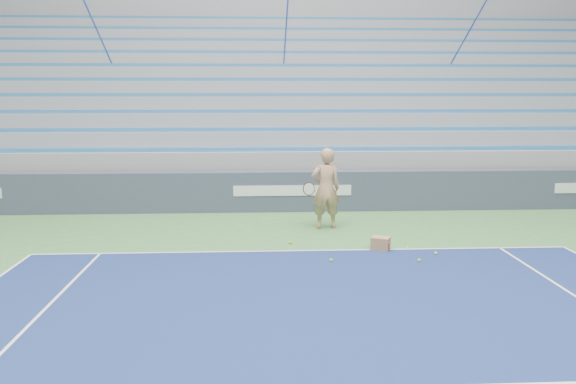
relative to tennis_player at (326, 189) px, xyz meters
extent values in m
cube|color=white|center=(-0.68, -1.98, -0.95)|extent=(10.97, 0.05, 0.00)
cube|color=#394157|center=(-0.68, 2.02, -0.42)|extent=(30.00, 0.30, 1.10)
cube|color=white|center=(-0.68, 1.86, -0.37)|extent=(3.20, 0.02, 0.28)
cube|color=gray|center=(-0.68, 6.57, -0.42)|extent=(30.00, 8.50, 1.10)
cube|color=gray|center=(-0.68, 6.57, 0.38)|extent=(30.00, 8.50, 0.50)
cube|color=teal|center=(-0.68, 2.70, 0.69)|extent=(29.60, 0.42, 0.11)
cube|color=gray|center=(-0.68, 7.00, 0.88)|extent=(30.00, 7.65, 0.50)
cube|color=teal|center=(-0.68, 3.55, 1.19)|extent=(29.60, 0.42, 0.11)
cube|color=gray|center=(-0.68, 7.42, 1.38)|extent=(30.00, 6.80, 0.50)
cube|color=teal|center=(-0.68, 4.40, 1.69)|extent=(29.60, 0.42, 0.11)
cube|color=gray|center=(-0.68, 7.85, 1.88)|extent=(30.00, 5.95, 0.50)
cube|color=teal|center=(-0.68, 5.25, 2.19)|extent=(29.60, 0.42, 0.11)
cube|color=gray|center=(-0.68, 8.27, 2.38)|extent=(30.00, 5.10, 0.50)
cube|color=teal|center=(-0.68, 6.10, 2.69)|extent=(29.60, 0.42, 0.11)
cube|color=gray|center=(-0.68, 8.70, 2.88)|extent=(30.00, 4.25, 0.50)
cube|color=teal|center=(-0.68, 6.95, 3.19)|extent=(29.60, 0.42, 0.11)
cube|color=gray|center=(-0.68, 9.12, 3.38)|extent=(30.00, 3.40, 0.50)
cube|color=teal|center=(-0.68, 7.80, 3.69)|extent=(29.60, 0.42, 0.11)
cube|color=gray|center=(-0.68, 9.55, 3.88)|extent=(30.00, 2.55, 0.50)
cube|color=teal|center=(-0.68, 8.65, 4.19)|extent=(29.60, 0.42, 0.11)
cube|color=gray|center=(-0.68, 9.97, 4.38)|extent=(30.00, 1.70, 0.50)
cube|color=teal|center=(-0.68, 9.50, 4.69)|extent=(29.60, 0.42, 0.11)
cube|color=gray|center=(-0.68, 10.40, 4.88)|extent=(30.00, 0.85, 0.50)
cube|color=teal|center=(-0.68, 10.35, 5.19)|extent=(29.60, 0.42, 0.11)
cube|color=gray|center=(-0.68, 11.12, 2.68)|extent=(31.00, 0.40, 7.30)
cylinder|color=#2E4AA3|center=(-6.68, 6.57, 3.63)|extent=(0.05, 8.53, 5.04)
cylinder|color=#2E4AA3|center=(-0.68, 6.57, 3.63)|extent=(0.05, 8.53, 5.04)
cylinder|color=#2E4AA3|center=(5.32, 6.57, 3.63)|extent=(0.05, 8.53, 5.04)
imported|color=tan|center=(0.00, 0.00, 0.00)|extent=(0.76, 0.55, 1.93)
cylinder|color=black|center=(-0.35, -0.25, -0.02)|extent=(0.12, 0.27, 0.08)
cylinder|color=beige|center=(-0.45, -0.53, 0.08)|extent=(0.29, 0.16, 0.28)
torus|color=black|center=(-0.45, -0.53, 0.08)|extent=(0.31, 0.18, 0.30)
cube|color=#9E7A4C|center=(0.92, -1.97, -0.83)|extent=(0.45, 0.40, 0.27)
cube|color=#B21E19|center=(0.92, -2.11, -0.83)|extent=(0.27, 0.13, 0.12)
sphere|color=#AFDB2C|center=(1.95, -2.38, -0.93)|extent=(0.07, 0.07, 0.07)
sphere|color=#AFDB2C|center=(1.49, -2.84, -0.93)|extent=(0.07, 0.07, 0.07)
sphere|color=#AFDB2C|center=(-0.92, -1.40, -0.93)|extent=(0.07, 0.07, 0.07)
sphere|color=#AFDB2C|center=(-0.20, -2.75, -0.93)|extent=(0.07, 0.07, 0.07)
sphere|color=#AFDB2C|center=(1.50, -1.93, -0.93)|extent=(0.07, 0.07, 0.07)
camera|label=1|loc=(-1.57, -13.07, 2.22)|focal=35.00mm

